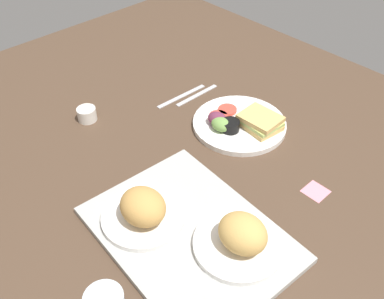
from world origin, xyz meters
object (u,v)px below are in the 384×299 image
sticky_note (316,191)px  plate_with_salad (240,123)px  bread_plate_far (143,210)px  serving_tray (189,234)px  fork (197,95)px  espresso_cup (87,114)px  bread_plate_near (241,238)px  knife (181,96)px

sticky_note → plate_with_salad: bearing=-10.1°
bread_plate_far → serving_tray: bearing=-150.9°
bread_plate_far → fork: bread_plate_far is taller
serving_tray → espresso_cup: (52.42, -7.40, 1.20)cm
bread_plate_near → bread_plate_far: bearing=27.4°
bread_plate_far → espresso_cup: 44.92cm
serving_tray → bread_plate_near: bread_plate_near is taller
serving_tray → fork: size_ratio=2.65×
plate_with_salad → espresso_cup: bearing=41.7°
bread_plate_near → fork: bread_plate_near is taller
espresso_cup → sticky_note: 68.56cm
bread_plate_near → plate_with_salad: 43.66cm
serving_tray → sticky_note: bearing=-109.6°
espresso_cup → fork: (-13.23, -32.59, -1.75)cm
bread_plate_far → knife: 52.88cm
bread_plate_near → plate_with_salad: bearing=-48.3°
espresso_cup → serving_tray: bearing=172.0°
bread_plate_near → knife: bread_plate_near is taller
plate_with_salad → knife: bearing=3.8°
serving_tray → bread_plate_far: 11.58cm
sticky_note → bread_plate_near: bearing=87.9°
bread_plate_far → knife: bread_plate_far is taller
plate_with_salad → knife: plate_with_salad is taller
espresso_cup → sticky_note: bearing=-158.8°
espresso_cup → knife: size_ratio=0.29×
plate_with_salad → sticky_note: (-29.97, 5.34, -1.70)cm
bread_plate_far → espresso_cup: size_ratio=3.40×
knife → sticky_note: knife is taller
bread_plate_far → sticky_note: (-20.88, -37.47, -4.97)cm
sticky_note → knife: bearing=-4.0°
espresso_cup → bread_plate_far: bearing=163.6°
fork → bread_plate_near: bearing=55.3°
bread_plate_near → sticky_note: 27.62cm
bread_plate_far → knife: bearing=-51.5°
fork → sticky_note: bearing=81.7°
bread_plate_near → sticky_note: bearing=-92.1°
serving_tray → bread_plate_far: size_ratio=2.37×
bread_plate_far → bread_plate_near: bearing=-152.6°
espresso_cup → sticky_note: (-63.87, -24.83, -1.94)cm
espresso_cup → fork: espresso_cup is taller
serving_tray → sticky_note: serving_tray is taller
bread_plate_far → fork: 54.36cm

